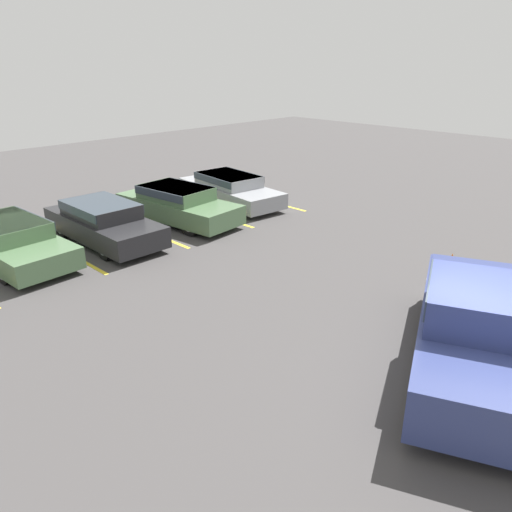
# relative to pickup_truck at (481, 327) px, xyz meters

# --- Properties ---
(ground_plane) EXTENTS (60.00, 60.00, 0.00)m
(ground_plane) POSITION_rel_pickup_truck_xyz_m (-0.35, 0.02, -0.89)
(ground_plane) COLOR #423F3F
(stall_stripe_c) EXTENTS (0.12, 5.13, 0.01)m
(stall_stripe_c) POSITION_rel_pickup_truck_xyz_m (-2.56, 11.28, -0.89)
(stall_stripe_c) COLOR yellow
(stall_stripe_c) RESTS_ON ground_plane
(stall_stripe_d) EXTENTS (0.12, 5.13, 0.01)m
(stall_stripe_d) POSITION_rel_pickup_truck_xyz_m (0.19, 11.28, -0.89)
(stall_stripe_d) COLOR yellow
(stall_stripe_d) RESTS_ON ground_plane
(stall_stripe_e) EXTENTS (0.12, 5.13, 0.01)m
(stall_stripe_e) POSITION_rel_pickup_truck_xyz_m (2.94, 11.28, -0.89)
(stall_stripe_e) COLOR yellow
(stall_stripe_e) RESTS_ON ground_plane
(stall_stripe_f) EXTENTS (0.12, 5.13, 0.01)m
(stall_stripe_f) POSITION_rel_pickup_truck_xyz_m (5.70, 11.28, -0.89)
(stall_stripe_f) COLOR yellow
(stall_stripe_f) RESTS_ON ground_plane
(pickup_truck) EXTENTS (5.85, 4.11, 1.81)m
(pickup_truck) POSITION_rel_pickup_truck_xyz_m (0.00, 0.00, 0.00)
(pickup_truck) COLOR navy
(pickup_truck) RESTS_ON ground_plane
(parked_sedan_b) EXTENTS (2.09, 4.85, 1.19)m
(parked_sedan_b) POSITION_rel_pickup_truck_xyz_m (-3.95, 11.47, -0.25)
(parked_sedan_b) COLOR #4C6B47
(parked_sedan_b) RESTS_ON ground_plane
(parked_sedan_c) EXTENTS (1.75, 4.58, 1.25)m
(parked_sedan_c) POSITION_rel_pickup_truck_xyz_m (-1.27, 11.06, -0.22)
(parked_sedan_c) COLOR #232326
(parked_sedan_c) RESTS_ON ground_plane
(parked_sedan_d) EXTENTS (2.24, 4.81, 1.25)m
(parked_sedan_d) POSITION_rel_pickup_truck_xyz_m (1.58, 11.07, -0.22)
(parked_sedan_d) COLOR #4C6B47
(parked_sedan_d) RESTS_ON ground_plane
(parked_sedan_e) EXTENTS (2.23, 4.92, 1.16)m
(parked_sedan_e) POSITION_rel_pickup_truck_xyz_m (4.40, 11.50, -0.27)
(parked_sedan_e) COLOR gray
(parked_sedan_e) RESTS_ON ground_plane
(traffic_cone) EXTENTS (0.49, 0.49, 0.59)m
(traffic_cone) POSITION_rel_pickup_truck_xyz_m (3.90, 2.27, -0.62)
(traffic_cone) COLOR black
(traffic_cone) RESTS_ON ground_plane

